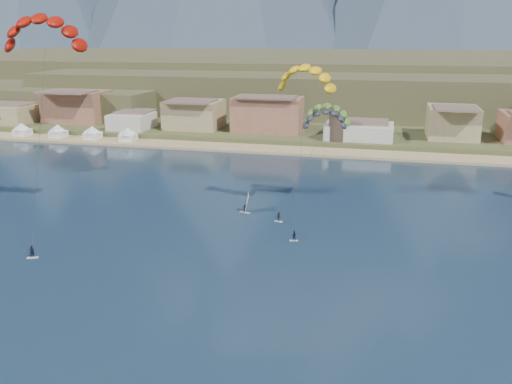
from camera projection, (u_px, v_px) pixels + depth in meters
ground at (183, 375)px, 54.84m from camera, size 2400.00×2400.00×0.00m
beach at (316, 151)px, 153.48m from camera, size 2200.00×12.00×0.90m
land at (370, 62)px, 576.32m from camera, size 2200.00×900.00×4.00m
foothills at (395, 81)px, 263.73m from camera, size 940.00×210.00×18.00m
town at (200, 111)px, 174.98m from camera, size 400.00×24.00×12.00m
watchtower at (337, 126)px, 158.05m from camera, size 5.82×5.82×8.60m
beach_tents at (74, 128)px, 169.35m from camera, size 43.40×6.40×5.00m
kitesurfer_red at (43, 27)px, 87.11m from camera, size 14.82×19.48×37.94m
kitesurfer_yellow at (306, 74)px, 93.86m from camera, size 11.79×16.46×29.51m
kitesurfer_green at (327, 112)px, 103.16m from camera, size 12.42×15.01×22.75m
distant_kite_dark at (325, 115)px, 101.14m from camera, size 9.24×6.51×20.89m
windsurfer at (246, 207)px, 102.88m from camera, size 2.22×2.43×3.77m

